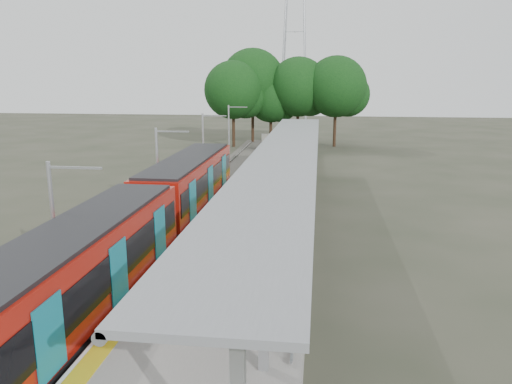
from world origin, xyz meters
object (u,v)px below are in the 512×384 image
bench_mid (289,209)px  train (150,214)px  bench_far (309,159)px  bench_near (286,303)px  info_pillar_near (247,283)px  litter_bin (273,251)px  info_pillar_far (287,191)px

bench_mid → train: bearing=-156.0°
train → bench_far: (6.93, 20.66, -0.56)m
bench_near → bench_far: 28.15m
bench_mid → info_pillar_near: info_pillar_near is taller
train → bench_far: bearing=71.5°
train → bench_mid: train is taller
bench_far → litter_bin: size_ratio=1.43×
info_pillar_near → train: bearing=118.1°
train → litter_bin: size_ratio=27.58×
bench_mid → info_pillar_near: 10.27m
bench_near → litter_bin: (-0.82, 4.69, -0.03)m
bench_far → info_pillar_far: size_ratio=0.84×
bench_near → bench_far: size_ratio=1.06×
info_pillar_near → bench_near: bearing=-37.6°
info_pillar_far → litter_bin: size_ratio=1.70×
bench_near → info_pillar_far: (-0.92, 14.63, 0.21)m
bench_near → info_pillar_near: size_ratio=0.78×
train → litter_bin: bearing=-24.8°
bench_mid → info_pillar_near: size_ratio=0.89×
bench_mid → info_pillar_far: size_ratio=1.02×
bench_far → info_pillar_far: (-0.96, -13.52, 0.24)m
train → info_pillar_near: (5.58, -6.84, -0.21)m
bench_near → info_pillar_near: bearing=143.4°
bench_mid → litter_bin: 6.20m
info_pillar_far → bench_far: bearing=68.8°
bench_near → info_pillar_far: 14.66m
bench_near → bench_mid: 10.91m
bench_near → litter_bin: size_ratio=1.52×
bench_near → train: bearing=122.5°
bench_mid → info_pillar_near: (-0.71, -10.24, 0.23)m
bench_mid → litter_bin: bench_mid is taller
bench_far → litter_bin: bearing=-103.8°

